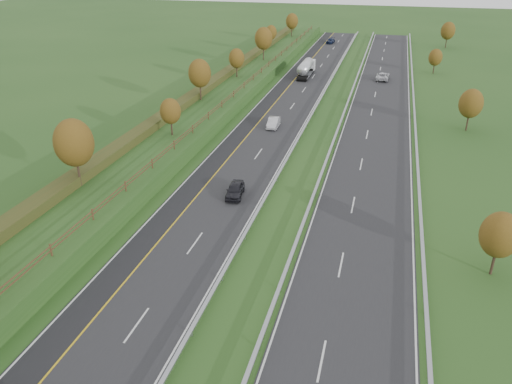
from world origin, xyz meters
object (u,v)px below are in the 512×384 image
Objects in this scene: car_small_far at (331,41)px; car_silver_mid at (273,122)px; car_dark_near at (235,190)px; road_tanker at (306,68)px; car_oncoming at (382,76)px.

car_silver_mid is at bearing -83.19° from car_small_far.
car_dark_near is 0.98× the size of car_silver_mid.
road_tanker is 16.56m from car_oncoming.
road_tanker reaches higher than car_small_far.
car_dark_near reaches higher than car_small_far.
car_oncoming is (14.07, 61.84, 0.04)m from car_dark_near.
car_oncoming reaches higher than car_silver_mid.
car_oncoming reaches higher than car_dark_near.
car_silver_mid reaches higher than car_small_far.
car_silver_mid is 39.91m from car_oncoming.
car_small_far is 46.42m from car_oncoming.
road_tanker reaches higher than car_oncoming.
car_small_far is at bearing 87.57° from car_silver_mid.
road_tanker is 2.35× the size of car_small_far.
car_silver_mid is at bearing 69.64° from car_oncoming.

